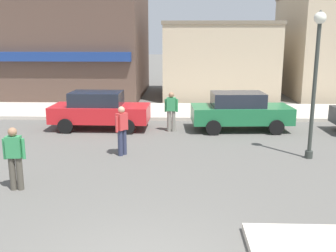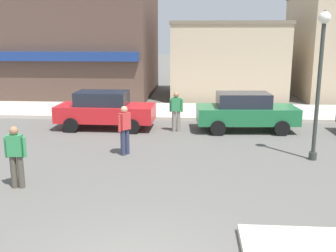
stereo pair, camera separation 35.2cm
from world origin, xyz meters
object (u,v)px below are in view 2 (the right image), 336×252
object	(u,v)px
parked_car_nearest	(105,109)
pedestrian_crossing_near	(125,129)
pedestrian_kerb_side	(16,155)
lamp_post	(321,65)
pedestrian_crossing_far	(176,110)
parked_car_second	(246,111)

from	to	relation	value
parked_car_nearest	pedestrian_crossing_near	xyz separation A→B (m)	(1.49, -3.66, 0.06)
pedestrian_crossing_near	pedestrian_kerb_side	xyz separation A→B (m)	(-2.21, -3.05, 0.00)
lamp_post	pedestrian_crossing_far	bearing A→B (deg)	142.39
pedestrian_crossing_near	pedestrian_crossing_far	distance (m)	3.65
pedestrian_crossing_near	pedestrian_crossing_far	size ratio (longest dim) A/B	1.00
lamp_post	pedestrian_crossing_near	distance (m)	6.32
parked_car_second	pedestrian_crossing_far	world-z (taller)	pedestrian_crossing_far
parked_car_nearest	lamp_post	bearing A→B (deg)	-26.85
parked_car_nearest	pedestrian_kerb_side	distance (m)	6.75
parked_car_second	pedestrian_kerb_side	distance (m)	9.37
lamp_post	pedestrian_crossing_near	xyz separation A→B (m)	(-5.97, 0.11, -2.09)
lamp_post	pedestrian_kerb_side	distance (m)	8.94
pedestrian_kerb_side	parked_car_nearest	bearing A→B (deg)	83.83
lamp_post	parked_car_nearest	distance (m)	8.63
lamp_post	parked_car_nearest	world-z (taller)	lamp_post
lamp_post	parked_car_nearest	size ratio (longest dim) A/B	1.13
parked_car_second	pedestrian_crossing_far	xyz separation A→B (m)	(-2.81, -0.35, 0.06)
lamp_post	parked_car_nearest	bearing A→B (deg)	153.15
lamp_post	pedestrian_kerb_side	world-z (taller)	lamp_post
parked_car_nearest	pedestrian_kerb_side	size ratio (longest dim) A/B	2.50
parked_car_second	pedestrian_kerb_side	world-z (taller)	pedestrian_kerb_side
parked_car_nearest	pedestrian_kerb_side	xyz separation A→B (m)	(-0.73, -6.71, 0.06)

